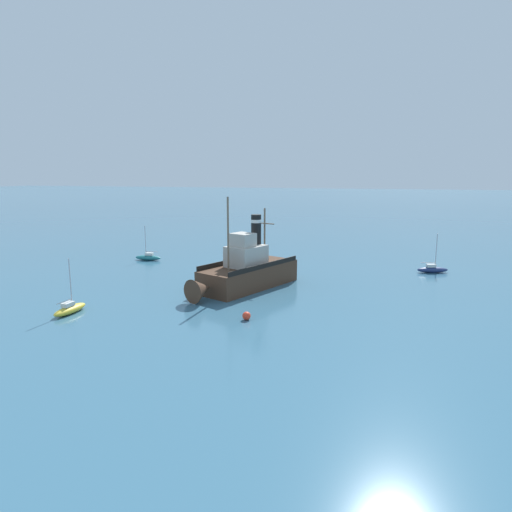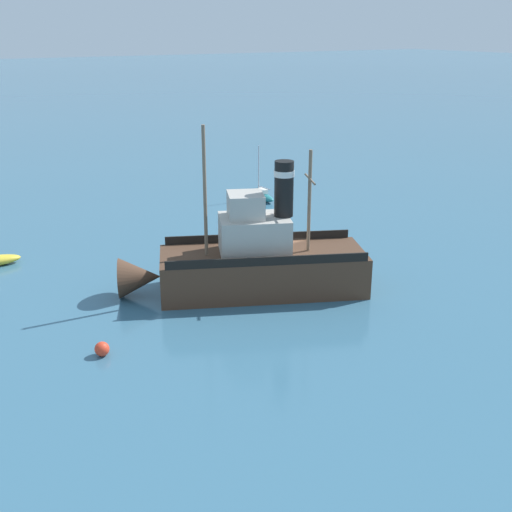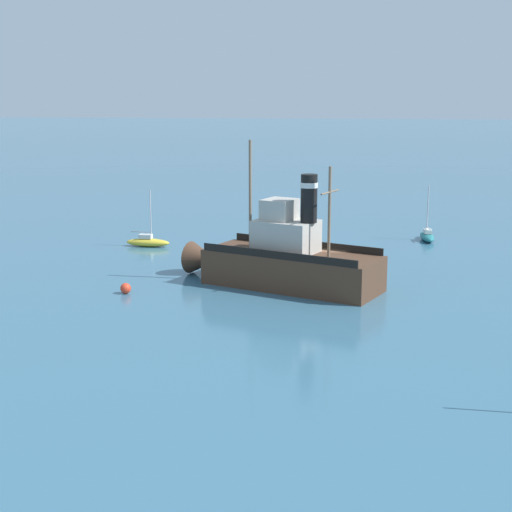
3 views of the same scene
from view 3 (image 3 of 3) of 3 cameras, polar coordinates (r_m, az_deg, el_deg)
name	(u,v)px [view 3 (image 3 of 3)]	position (r m, az deg, el deg)	size (l,w,h in m)	color
ground_plane	(329,282)	(55.32, 5.34, -1.88)	(600.00, 600.00, 0.00)	#38667F
old_tugboat	(284,260)	(53.52, 2.06, -0.30)	(8.81, 14.56, 9.90)	#4C3323
sailboat_yellow	(148,242)	(67.89, -7.88, 1.04)	(1.32, 3.86, 4.90)	gold
sailboat_teal	(427,236)	(71.53, 12.34, 1.44)	(3.87, 1.35, 4.90)	#23757A
mooring_buoy	(126,288)	(52.60, -9.46, -2.33)	(0.71, 0.71, 0.71)	red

